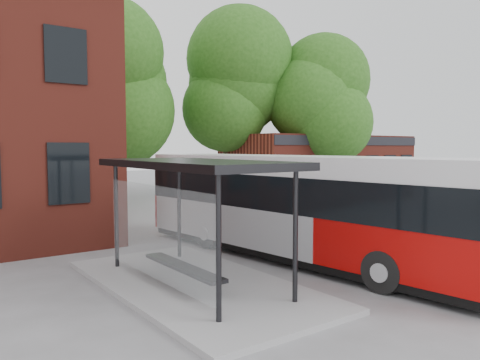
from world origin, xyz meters
TOP-DOWN VIEW (x-y plane):
  - ground at (0.00, 0.00)m, footprint 100.00×100.00m
  - shop_row at (15.00, 14.00)m, footprint 14.00×6.20m
  - bus_shelter at (-4.50, -1.00)m, footprint 3.60×7.00m
  - bike_rail at (9.28, 10.00)m, footprint 5.20×0.10m
  - tree_1 at (1.00, 17.00)m, footprint 7.92×7.92m
  - tree_2 at (8.00, 16.00)m, footprint 7.92×7.92m
  - tree_3 at (13.00, 12.00)m, footprint 7.04×7.04m
  - city_bus at (-0.73, -0.41)m, footprint 3.64×11.67m
  - bicycle_0 at (6.23, 10.67)m, footprint 1.60×1.04m
  - bicycle_2 at (9.07, 10.52)m, footprint 2.01×1.12m
  - bicycle_3 at (8.83, 9.78)m, footprint 1.93×0.98m
  - bicycle_4 at (9.83, 10.52)m, footprint 1.67×0.77m
  - bicycle_5 at (10.91, 10.24)m, footprint 1.92×0.78m
  - bicycle_6 at (11.41, 9.56)m, footprint 1.93×1.02m
  - bicycle_7 at (12.15, 9.46)m, footprint 1.79×1.18m

SIDE VIEW (x-z plane):
  - ground at x=0.00m, z-range 0.00..0.00m
  - bike_rail at x=9.28m, z-range 0.00..0.38m
  - bicycle_0 at x=6.23m, z-range 0.00..0.79m
  - bicycle_4 at x=9.83m, z-range 0.00..0.84m
  - bicycle_6 at x=11.41m, z-range 0.00..0.96m
  - bicycle_2 at x=9.07m, z-range 0.00..1.00m
  - bicycle_7 at x=12.15m, z-range 0.00..1.05m
  - bicycle_5 at x=10.91m, z-range 0.00..1.12m
  - bicycle_3 at x=8.83m, z-range 0.00..1.12m
  - bus_shelter at x=-4.50m, z-range 0.00..2.90m
  - city_bus at x=-0.73m, z-range 0.00..2.92m
  - shop_row at x=15.00m, z-range 0.00..4.00m
  - tree_3 at x=13.00m, z-range 0.00..9.28m
  - tree_1 at x=1.00m, z-range 0.00..10.40m
  - tree_2 at x=8.00m, z-range 0.00..11.00m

